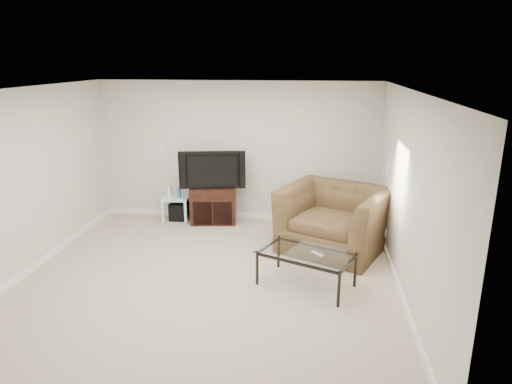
# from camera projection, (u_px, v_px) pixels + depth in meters

# --- Properties ---
(floor) EXTENTS (5.00, 5.00, 0.00)m
(floor) POSITION_uv_depth(u_px,v_px,m) (208.00, 280.00, 6.13)
(floor) COLOR tan
(floor) RESTS_ON ground
(ceiling) EXTENTS (5.00, 5.00, 0.00)m
(ceiling) POSITION_uv_depth(u_px,v_px,m) (202.00, 90.00, 5.43)
(ceiling) COLOR white
(ceiling) RESTS_ON ground
(wall_back) EXTENTS (5.00, 0.02, 2.50)m
(wall_back) POSITION_uv_depth(u_px,v_px,m) (237.00, 152.00, 8.16)
(wall_back) COLOR silver
(wall_back) RESTS_ON ground
(wall_left) EXTENTS (0.02, 5.00, 2.50)m
(wall_left) POSITION_uv_depth(u_px,v_px,m) (22.00, 184.00, 6.08)
(wall_left) COLOR silver
(wall_left) RESTS_ON ground
(wall_right) EXTENTS (0.02, 5.00, 2.50)m
(wall_right) POSITION_uv_depth(u_px,v_px,m) (408.00, 198.00, 5.48)
(wall_right) COLOR silver
(wall_right) RESTS_ON ground
(plate_back) EXTENTS (0.12, 0.02, 0.12)m
(plate_back) POSITION_uv_depth(u_px,v_px,m) (162.00, 150.00, 8.32)
(plate_back) COLOR white
(plate_back) RESTS_ON wall_back
(plate_right_switch) EXTENTS (0.02, 0.09, 0.13)m
(plate_right_switch) POSITION_uv_depth(u_px,v_px,m) (387.00, 167.00, 7.00)
(plate_right_switch) COLOR white
(plate_right_switch) RESTS_ON wall_right
(plate_right_outlet) EXTENTS (0.02, 0.08, 0.12)m
(plate_right_outlet) POSITION_uv_depth(u_px,v_px,m) (385.00, 232.00, 6.98)
(plate_right_outlet) COLOR white
(plate_right_outlet) RESTS_ON wall_right
(tv_stand) EXTENTS (0.87, 0.66, 0.67)m
(tv_stand) POSITION_uv_depth(u_px,v_px,m) (214.00, 204.00, 8.25)
(tv_stand) COLOR black
(tv_stand) RESTS_ON floor
(dvd_player) EXTENTS (0.47, 0.36, 0.06)m
(dvd_player) POSITION_uv_depth(u_px,v_px,m) (213.00, 193.00, 8.14)
(dvd_player) COLOR black
(dvd_player) RESTS_ON tv_stand
(television) EXTENTS (1.10, 0.40, 0.67)m
(television) POSITION_uv_depth(u_px,v_px,m) (212.00, 168.00, 8.03)
(television) COLOR black
(television) RESTS_ON tv_stand
(side_table) EXTENTS (0.48, 0.48, 0.44)m
(side_table) POSITION_uv_depth(u_px,v_px,m) (177.00, 208.00, 8.37)
(side_table) COLOR silver
(side_table) RESTS_ON floor
(subwoofer) EXTENTS (0.34, 0.34, 0.32)m
(subwoofer) POSITION_uv_depth(u_px,v_px,m) (179.00, 211.00, 8.40)
(subwoofer) COLOR black
(subwoofer) RESTS_ON floor
(game_console) EXTENTS (0.05, 0.15, 0.20)m
(game_console) POSITION_uv_depth(u_px,v_px,m) (170.00, 191.00, 8.27)
(game_console) COLOR white
(game_console) RESTS_ON side_table
(game_case) EXTENTS (0.05, 0.13, 0.17)m
(game_case) POSITION_uv_depth(u_px,v_px,m) (179.00, 192.00, 8.26)
(game_case) COLOR #337FCC
(game_case) RESTS_ON side_table
(recliner) EXTENTS (1.78, 1.52, 1.32)m
(recliner) POSITION_uv_depth(u_px,v_px,m) (334.00, 209.00, 6.94)
(recliner) COLOR brown
(recliner) RESTS_ON floor
(coffee_table) EXTENTS (1.38, 1.11, 0.47)m
(coffee_table) POSITION_uv_depth(u_px,v_px,m) (306.00, 269.00, 5.92)
(coffee_table) COLOR black
(coffee_table) RESTS_ON floor
(remote) EXTENTS (0.17, 0.17, 0.02)m
(remote) POSITION_uv_depth(u_px,v_px,m) (317.00, 254.00, 5.76)
(remote) COLOR #B2B2B7
(remote) RESTS_ON coffee_table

